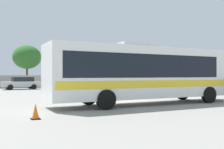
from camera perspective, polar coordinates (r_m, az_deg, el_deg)
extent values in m
plane|color=gray|center=(25.72, -8.08, -4.07)|extent=(300.00, 300.00, 0.00)
cube|color=#9E998C|center=(38.63, -14.60, -1.46)|extent=(80.00, 0.30, 1.72)
cube|color=white|center=(16.19, 7.81, 0.44)|extent=(12.43, 2.69, 2.99)
cube|color=black|center=(15.86, 5.95, 1.75)|extent=(10.20, 2.70, 1.32)
cube|color=yellow|center=(16.20, 7.81, -1.89)|extent=(12.19, 2.71, 0.42)
cube|color=#19212D|center=(20.36, 22.43, 1.85)|extent=(0.07, 2.30, 1.56)
cube|color=yellow|center=(20.38, 22.45, -2.86)|extent=(0.09, 2.50, 0.72)
cube|color=#B2B2B2|center=(15.78, 5.00, 6.33)|extent=(2.22, 1.43, 0.24)
cylinder|color=black|center=(19.57, 15.13, -3.80)|extent=(1.04, 0.31, 1.04)
cylinder|color=black|center=(17.81, 20.38, -4.17)|extent=(1.04, 0.31, 1.04)
cylinder|color=black|center=(15.73, -5.13, -4.72)|extent=(1.04, 0.31, 1.04)
cylinder|color=black|center=(13.49, -1.32, -5.49)|extent=(1.04, 0.31, 1.04)
cube|color=#B7BABF|center=(34.30, -19.29, -1.98)|extent=(4.55, 2.10, 0.66)
cube|color=black|center=(34.33, -18.93, -0.98)|extent=(2.55, 1.82, 0.54)
cylinder|color=black|center=(33.19, -21.31, -2.62)|extent=(0.65, 0.26, 0.64)
cylinder|color=black|center=(34.93, -21.80, -2.49)|extent=(0.65, 0.26, 0.64)
cylinder|color=black|center=(33.76, -16.69, -2.57)|extent=(0.65, 0.26, 0.64)
cylinder|color=black|center=(35.47, -17.40, -2.45)|extent=(0.65, 0.26, 0.64)
cylinder|color=brown|center=(43.46, -18.07, -0.41)|extent=(0.32, 0.32, 3.08)
ellipsoid|color=#2D6628|center=(43.55, -18.07, 3.65)|extent=(4.41, 4.41, 3.75)
cylinder|color=brown|center=(45.22, -3.14, -0.42)|extent=(0.32, 0.32, 3.05)
ellipsoid|color=#38752D|center=(45.30, -3.14, 3.31)|extent=(4.06, 4.06, 3.45)
cube|color=black|center=(11.11, -16.37, -9.25)|extent=(0.36, 0.36, 0.04)
cone|color=orange|center=(11.06, -16.37, -7.62)|extent=(0.28, 0.28, 0.60)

